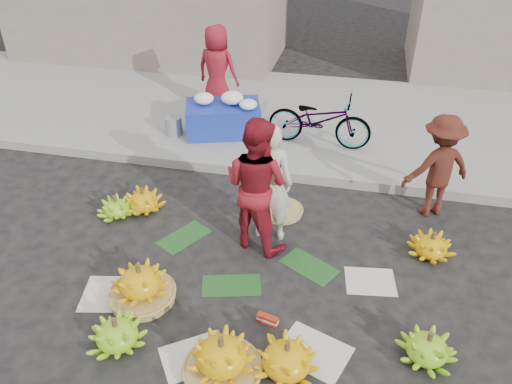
% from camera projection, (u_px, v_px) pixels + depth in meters
% --- Properties ---
extents(ground, '(80.00, 80.00, 0.00)m').
position_uv_depth(ground, '(245.00, 275.00, 5.67)').
color(ground, black).
rests_on(ground, ground).
extents(curb, '(40.00, 0.25, 0.15)m').
position_uv_depth(curb, '(279.00, 172.00, 7.42)').
color(curb, gray).
rests_on(curb, ground).
extents(sidewalk, '(40.00, 4.00, 0.12)m').
position_uv_depth(sidewalk, '(300.00, 116.00, 9.15)').
color(sidewalk, gray).
rests_on(sidewalk, ground).
extents(newspaper_scatter, '(3.20, 1.80, 0.00)m').
position_uv_depth(newspaper_scatter, '(226.00, 328.00, 5.01)').
color(newspaper_scatter, silver).
rests_on(newspaper_scatter, ground).
extents(banana_leaves, '(2.00, 1.00, 0.00)m').
position_uv_depth(banana_leaves, '(240.00, 262.00, 5.85)').
color(banana_leaves, '#18491A').
rests_on(banana_leaves, ground).
extents(banana_bunch_0, '(0.74, 0.74, 0.47)m').
position_uv_depth(banana_bunch_0, '(141.00, 284.00, 5.24)').
color(banana_bunch_0, '#A58345').
rests_on(banana_bunch_0, ground).
extents(banana_bunch_1, '(0.56, 0.56, 0.35)m').
position_uv_depth(banana_bunch_1, '(117.00, 333.00, 4.76)').
color(banana_bunch_1, '#6BB71A').
rests_on(banana_bunch_1, ground).
extents(banana_bunch_2, '(0.78, 0.78, 0.48)m').
position_uv_depth(banana_bunch_2, '(222.00, 359.00, 4.45)').
color(banana_bunch_2, '#A58345').
rests_on(banana_bunch_2, ground).
extents(banana_bunch_3, '(0.63, 0.63, 0.39)m').
position_uv_depth(banana_bunch_3, '(287.00, 359.00, 4.49)').
color(banana_bunch_3, '#EAB60B').
rests_on(banana_bunch_3, ground).
extents(banana_bunch_4, '(0.64, 0.64, 0.34)m').
position_uv_depth(banana_bunch_4, '(427.00, 347.00, 4.63)').
color(banana_bunch_4, '#6BB71A').
rests_on(banana_bunch_4, ground).
extents(banana_bunch_5, '(0.64, 0.64, 0.33)m').
position_uv_depth(banana_bunch_5, '(431.00, 245.00, 5.88)').
color(banana_bunch_5, '#EAB60B').
rests_on(banana_bunch_5, ground).
extents(banana_bunch_6, '(0.50, 0.50, 0.31)m').
position_uv_depth(banana_bunch_6, '(116.00, 207.00, 6.56)').
color(banana_bunch_6, '#6BB71A').
rests_on(banana_bunch_6, ground).
extents(banana_bunch_7, '(0.69, 0.69, 0.34)m').
position_uv_depth(banana_bunch_7, '(143.00, 200.00, 6.66)').
color(banana_bunch_7, '#EAB60B').
rests_on(banana_bunch_7, ground).
extents(basket_spare, '(0.70, 0.70, 0.06)m').
position_uv_depth(basket_spare, '(282.00, 211.00, 6.66)').
color(basket_spare, '#A58345').
rests_on(basket_spare, ground).
extents(incense_stack, '(0.23, 0.12, 0.09)m').
position_uv_depth(incense_stack, '(268.00, 319.00, 5.04)').
color(incense_stack, '#B32513').
rests_on(incense_stack, ground).
extents(vendor_cream, '(0.57, 0.38, 1.54)m').
position_uv_depth(vendor_cream, '(269.00, 183.00, 5.86)').
color(vendor_cream, beige).
rests_on(vendor_cream, ground).
extents(vendor_red, '(0.98, 0.88, 1.66)m').
position_uv_depth(vendor_red, '(256.00, 185.00, 5.71)').
color(vendor_red, maroon).
rests_on(vendor_red, ground).
extents(man_striped, '(1.04, 0.86, 1.40)m').
position_uv_depth(man_striped, '(438.00, 167.00, 6.32)').
color(man_striped, maroon).
rests_on(man_striped, ground).
extents(flower_table, '(1.38, 1.09, 0.70)m').
position_uv_depth(flower_table, '(224.00, 116.00, 8.28)').
color(flower_table, '#182D9C').
rests_on(flower_table, sidewalk).
extents(grey_bucket, '(0.27, 0.27, 0.31)m').
position_uv_depth(grey_bucket, '(174.00, 126.00, 8.29)').
color(grey_bucket, gray).
rests_on(grey_bucket, sidewalk).
extents(flower_vendor, '(0.84, 0.62, 1.55)m').
position_uv_depth(flower_vendor, '(217.00, 69.00, 8.77)').
color(flower_vendor, maroon).
rests_on(flower_vendor, sidewalk).
extents(bicycle, '(0.68, 1.67, 0.86)m').
position_uv_depth(bicycle, '(319.00, 120.00, 7.85)').
color(bicycle, gray).
rests_on(bicycle, sidewalk).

